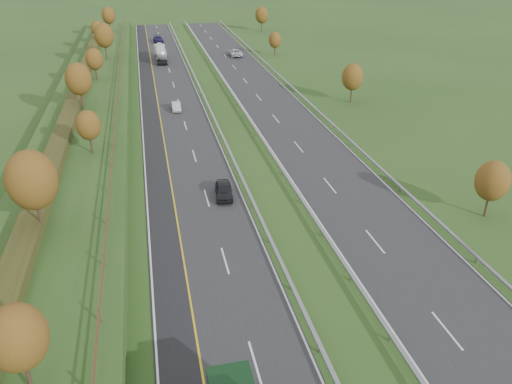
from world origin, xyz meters
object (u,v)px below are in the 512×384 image
car_silver_mid (176,106)px  car_dark_near (224,190)px  car_small_far (158,39)px  road_tanker (161,52)px  car_oncoming (235,52)px

car_silver_mid → car_dark_near: bearing=-84.8°
car_dark_near → car_silver_mid: 32.05m
car_silver_mid → car_small_far: car_small_far is taller
road_tanker → car_oncoming: (17.48, 1.14, -1.00)m
car_dark_near → car_oncoming: size_ratio=0.75×
car_dark_near → car_oncoming: car_oncoming is taller
car_silver_mid → car_small_far: bearing=90.6°
car_dark_near → car_oncoming: 72.82m
car_dark_near → car_silver_mid: size_ratio=1.13×
car_dark_near → car_oncoming: bearing=84.3°
car_dark_near → road_tanker: bearing=98.2°
car_silver_mid → car_small_far: 61.36m
car_oncoming → car_dark_near: bearing=77.5°
road_tanker → car_silver_mid: 38.30m
car_silver_mid → car_oncoming: (17.03, 39.42, 0.17)m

